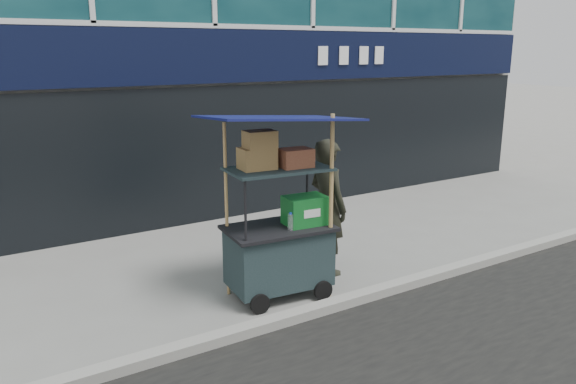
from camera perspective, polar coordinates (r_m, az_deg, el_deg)
ground at (r=7.28m, az=6.64°, el=-10.33°), size 80.00×80.00×0.00m
curb at (r=7.11m, az=7.68°, el=-10.44°), size 80.00×0.18×0.12m
vendor_cart at (r=6.94m, az=-0.80°, el=-4.19°), size 1.84×1.38×2.34m
vendor_man at (r=7.67m, az=4.03°, el=-1.51°), size 0.47×0.70×1.87m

